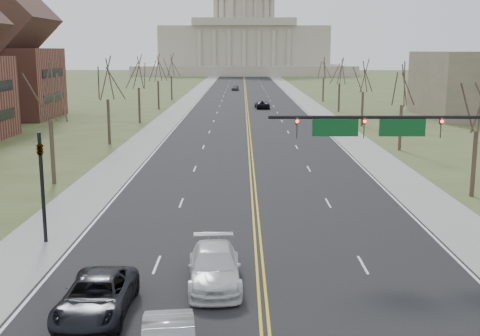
{
  "coord_description": "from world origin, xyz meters",
  "views": [
    {
      "loc": [
        -0.87,
        -17.65,
        10.23
      ],
      "look_at": [
        -0.99,
        19.12,
        3.0
      ],
      "focal_mm": 45.0,
      "sensor_mm": 36.0,
      "label": 1
    }
  ],
  "objects_px": {
    "signal_mast": "(401,137)",
    "car_sb_inner_second": "(214,267)",
    "car_far_nb": "(262,104)",
    "car_sb_outer_lead": "(96,297)",
    "car_far_sb": "(235,88)",
    "signal_left": "(42,175)"
  },
  "relations": [
    {
      "from": "signal_mast",
      "to": "car_sb_inner_second",
      "type": "relative_size",
      "value": 2.17
    },
    {
      "from": "car_sb_inner_second",
      "to": "car_far_nb",
      "type": "relative_size",
      "value": 1.11
    },
    {
      "from": "car_far_nb",
      "to": "car_sb_inner_second",
      "type": "bearing_deg",
      "value": 81.94
    },
    {
      "from": "car_sb_outer_lead",
      "to": "car_far_sb",
      "type": "distance_m",
      "value": 133.63
    },
    {
      "from": "signal_left",
      "to": "car_far_sb",
      "type": "relative_size",
      "value": 1.51
    },
    {
      "from": "signal_mast",
      "to": "car_sb_inner_second",
      "type": "xyz_separation_m",
      "value": [
        -9.52,
        -5.99,
        -4.94
      ]
    },
    {
      "from": "car_far_nb",
      "to": "car_far_sb",
      "type": "distance_m",
      "value": 48.71
    },
    {
      "from": "signal_left",
      "to": "car_far_sb",
      "type": "distance_m",
      "value": 124.74
    },
    {
      "from": "signal_mast",
      "to": "car_far_sb",
      "type": "distance_m",
      "value": 124.9
    },
    {
      "from": "signal_mast",
      "to": "car_sb_outer_lead",
      "type": "xyz_separation_m",
      "value": [
        -13.98,
        -9.18,
        -4.98
      ]
    },
    {
      "from": "car_sb_outer_lead",
      "to": "car_far_nb",
      "type": "height_order",
      "value": "car_sb_outer_lead"
    },
    {
      "from": "car_far_nb",
      "to": "car_far_sb",
      "type": "bearing_deg",
      "value": -88.47
    },
    {
      "from": "signal_left",
      "to": "car_far_nb",
      "type": "relative_size",
      "value": 1.19
    },
    {
      "from": "signal_mast",
      "to": "car_sb_inner_second",
      "type": "height_order",
      "value": "signal_mast"
    },
    {
      "from": "signal_left",
      "to": "signal_mast",
      "type": "bearing_deg",
      "value": -0.0
    },
    {
      "from": "car_sb_inner_second",
      "to": "signal_mast",
      "type": "bearing_deg",
      "value": 28.59
    },
    {
      "from": "car_sb_inner_second",
      "to": "signal_left",
      "type": "bearing_deg",
      "value": 143.96
    },
    {
      "from": "signal_left",
      "to": "car_sb_outer_lead",
      "type": "height_order",
      "value": "signal_left"
    },
    {
      "from": "car_far_nb",
      "to": "car_far_sb",
      "type": "height_order",
      "value": "car_far_nb"
    },
    {
      "from": "signal_mast",
      "to": "car_sb_inner_second",
      "type": "bearing_deg",
      "value": -147.83
    },
    {
      "from": "signal_mast",
      "to": "car_far_nb",
      "type": "height_order",
      "value": "signal_mast"
    },
    {
      "from": "signal_mast",
      "to": "signal_left",
      "type": "height_order",
      "value": "signal_mast"
    }
  ]
}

